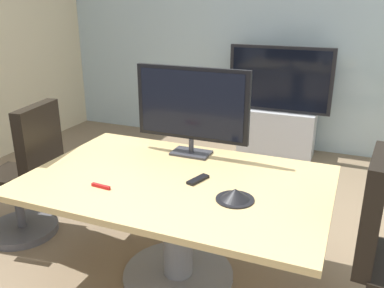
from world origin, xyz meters
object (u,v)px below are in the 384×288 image
object	(u,v)px
tv_monitor	(192,106)
wall_display_unit	(277,119)
office_chair_left	(26,183)
conference_phone	(235,195)
remote_control	(198,180)
conference_table	(177,204)

from	to	relation	value
tv_monitor	wall_display_unit	size ratio (longest dim) A/B	0.64
office_chair_left	conference_phone	distance (m)	1.77
office_chair_left	remote_control	distance (m)	1.48
office_chair_left	tv_monitor	world-z (taller)	tv_monitor
wall_display_unit	conference_phone	bearing A→B (deg)	-83.99
office_chair_left	conference_phone	size ratio (longest dim) A/B	4.95
wall_display_unit	remote_control	distance (m)	2.61
conference_phone	office_chair_left	bearing A→B (deg)	174.42
office_chair_left	conference_phone	world-z (taller)	office_chair_left
conference_phone	wall_display_unit	bearing A→B (deg)	96.01
office_chair_left	tv_monitor	xyz separation A→B (m)	(1.23, 0.41, 0.64)
conference_table	remote_control	size ratio (longest dim) A/B	11.14
conference_table	conference_phone	world-z (taller)	conference_phone
conference_table	conference_phone	distance (m)	0.49
conference_phone	remote_control	bearing A→B (deg)	151.37
tv_monitor	remote_control	world-z (taller)	tv_monitor
conference_table	wall_display_unit	size ratio (longest dim) A/B	1.45
conference_table	remote_control	distance (m)	0.24
conference_table	wall_display_unit	xyz separation A→B (m)	(0.13, 2.61, -0.11)
office_chair_left	tv_monitor	distance (m)	1.45
remote_control	wall_display_unit	bearing A→B (deg)	108.05
tv_monitor	conference_phone	world-z (taller)	tv_monitor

